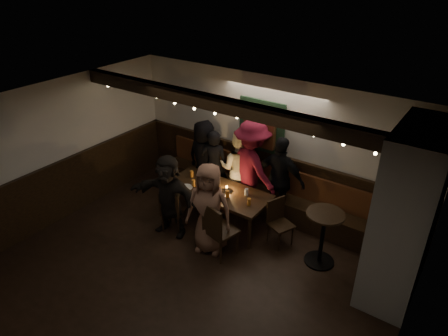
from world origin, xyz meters
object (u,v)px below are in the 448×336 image
Objects in this scene: chair_near_right at (217,228)px; high_top at (323,232)px; dining_table at (218,192)px; person_b at (214,165)px; person_e at (280,180)px; person_d at (252,168)px; person_g at (209,209)px; chair_end at (278,219)px; person_a at (204,158)px; chair_near_left at (171,209)px; person_c at (238,168)px; person_f at (169,196)px.

chair_near_right reaches higher than high_top.
dining_table is 0.85m from person_b.
high_top is 0.58× the size of person_e.
dining_table is at bearing 41.62° from person_e.
person_d reaches higher than person_b.
person_g is (-0.23, 0.09, 0.24)m from chair_near_right.
person_g is at bearing -156.11° from high_top.
chair_near_right is 1.12m from chair_end.
chair_end is at bearing 142.35° from person_b.
person_a reaches higher than chair_near_right.
person_e is (0.86, 0.76, 0.19)m from dining_table.
high_top is at bearing 29.92° from chair_near_right.
chair_near_left is 0.51× the size of person_a.
person_a reaches higher than high_top.
chair_near_right is (0.57, -0.80, -0.07)m from dining_table.
chair_near_right is 1.71m from person_c.
person_b is 0.51m from person_c.
high_top reaches higher than dining_table.
dining_table is 1.21× the size of person_a.
high_top is at bearing 9.09° from person_f.
chair_near_left is 1.39m from person_b.
dining_table is at bearing -174.28° from chair_end.
person_f is at bearing 101.94° from person_a.
chair_end is 0.51× the size of person_g.
person_f is (-0.51, -0.74, 0.13)m from dining_table.
person_d is at bearing 162.98° from person_b.
person_c reaches higher than chair_near_right.
person_f is (-0.80, -1.44, -0.17)m from person_d.
person_g is at bearing 111.34° from person_d.
chair_end is 0.52× the size of person_c.
chair_end is (1.19, 0.12, -0.17)m from dining_table.
person_e is (1.36, 1.48, 0.37)m from chair_near_left.
person_f is 0.85m from person_g.
person_d is at bearing 67.19° from dining_table.
person_c reaches higher than high_top.
person_g is (0.34, -0.71, 0.16)m from dining_table.
chair_end is at bearing 18.94° from person_f.
person_a is 1.48m from person_f.
high_top is 2.65m from person_f.
dining_table is at bearing 125.44° from chair_near_right.
person_f is (-1.70, -0.86, 0.30)m from chair_end.
person_g reaches higher than chair_near_right.
person_a is at bearing -33.29° from person_b.
high_top is at bearing 7.18° from person_g.
dining_table is 1.28× the size of person_f.
chair_near_left is 1.00× the size of chair_end.
person_e is at bearing -154.46° from person_d.
person_c is at bearing 111.67° from chair_near_right.
chair_near_right is 0.63× the size of person_c.
person_a is (-1.41, 1.51, 0.24)m from chair_near_right.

